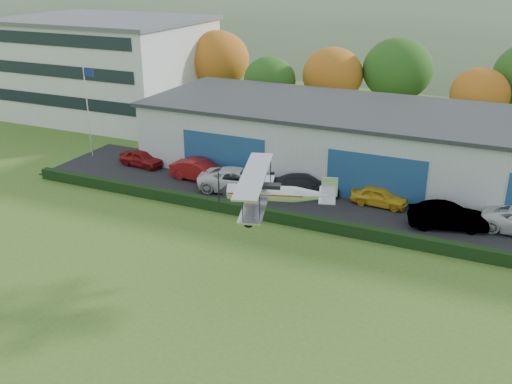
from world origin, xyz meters
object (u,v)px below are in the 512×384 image
at_px(car_4, 379,196).
at_px(car_1, 200,170).
at_px(hangar, 395,145).
at_px(car_3, 305,185).
at_px(flagpole, 88,103).
at_px(car_2, 239,180).
at_px(biplane, 271,192).
at_px(office_block, 107,67).
at_px(car_0, 141,158).
at_px(car_5, 448,216).

bearing_deg(car_4, car_1, 96.63).
distance_m(hangar, car_3, 8.47).
relative_size(flagpole, car_2, 1.34).
bearing_deg(car_2, hangar, -64.81).
bearing_deg(car_4, biplane, 167.15).
xyz_separation_m(office_block, car_1, (19.58, -14.22, -4.36)).
relative_size(office_block, car_2, 3.44).
xyz_separation_m(hangar, car_4, (0.47, -6.34, -1.93)).
xyz_separation_m(hangar, office_block, (-33.00, 7.02, 2.56)).
height_order(hangar, car_2, hangar).
xyz_separation_m(car_1, car_4, (13.89, 0.86, -0.13)).
distance_m(office_block, biplane, 39.15).
xyz_separation_m(flagpole, biplane, (22.04, -11.96, -0.01)).
xyz_separation_m(office_block, car_4, (33.47, -13.36, -4.49)).
xyz_separation_m(flagpole, car_3, (19.94, -0.65, -3.98)).
relative_size(office_block, flagpole, 2.57).
height_order(car_1, car_3, car_1).
distance_m(hangar, car_4, 6.64).
bearing_deg(car_3, flagpole, 64.18).
height_order(car_0, car_1, car_1).
bearing_deg(biplane, hangar, 63.88).
bearing_deg(biplane, car_4, 56.96).
bearing_deg(car_5, car_0, 70.82).
height_order(car_1, biplane, biplane).
bearing_deg(car_3, hangar, -60.68).
relative_size(car_4, biplane, 0.55).
bearing_deg(car_1, hangar, -58.84).
relative_size(hangar, biplane, 5.64).
bearing_deg(car_0, car_2, -93.18).
distance_m(car_0, car_1, 6.20).
bearing_deg(biplane, car_2, 107.45).
distance_m(office_block, car_5, 41.45).
height_order(hangar, office_block, office_block).
distance_m(car_3, biplane, 12.17).
relative_size(hangar, car_4, 10.30).
bearing_deg(car_1, biplane, -132.49).
relative_size(car_3, car_5, 1.06).
height_order(hangar, car_3, hangar).
relative_size(car_0, biplane, 0.55).
bearing_deg(office_block, car_4, -21.76).
distance_m(hangar, car_5, 9.93).
xyz_separation_m(hangar, car_5, (5.31, -8.20, -1.80)).
relative_size(car_1, car_5, 1.00).
bearing_deg(car_1, car_4, -83.50).
bearing_deg(biplane, car_3, 83.40).
distance_m(hangar, office_block, 33.84).
relative_size(car_0, car_1, 0.80).
relative_size(hangar, flagpole, 5.08).
relative_size(car_4, car_5, 0.81).
bearing_deg(office_block, car_0, -44.86).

